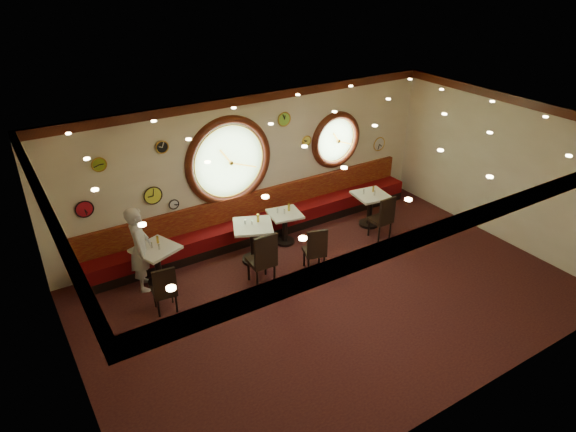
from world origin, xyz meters
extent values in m
cube|color=black|center=(0.00, 0.00, 0.00)|extent=(9.00, 6.00, 0.00)
cube|color=gold|center=(0.00, 0.00, 3.20)|extent=(9.00, 6.00, 0.02)
cube|color=beige|center=(0.00, 3.00, 1.60)|extent=(9.00, 0.02, 3.20)
cube|color=beige|center=(0.00, -3.00, 1.60)|extent=(9.00, 0.02, 3.20)
cube|color=beige|center=(-4.50, 0.00, 1.60)|extent=(0.02, 6.00, 3.20)
cube|color=beige|center=(4.50, 0.00, 1.60)|extent=(0.02, 6.00, 3.20)
cube|color=#3D140B|center=(0.00, 2.95, 3.11)|extent=(9.00, 0.10, 0.18)
cube|color=#3D140B|center=(0.00, -2.95, 3.11)|extent=(9.00, 0.10, 0.18)
cube|color=#3D140B|center=(-4.45, 0.00, 3.11)|extent=(0.10, 6.00, 0.18)
cube|color=#3D140B|center=(4.45, 0.00, 3.11)|extent=(0.10, 6.00, 0.18)
cube|color=black|center=(0.00, 2.72, 0.10)|extent=(8.00, 0.55, 0.20)
cube|color=#57070B|center=(0.00, 2.72, 0.35)|extent=(8.00, 0.55, 0.30)
cube|color=#5E070E|center=(0.00, 2.94, 0.75)|extent=(8.00, 0.10, 0.55)
cylinder|color=#82AF69|center=(-0.60, 3.00, 1.85)|extent=(1.66, 0.02, 1.66)
torus|color=#3D140B|center=(-0.60, 2.98, 1.85)|extent=(1.98, 0.18, 1.98)
torus|color=gold|center=(-0.60, 2.95, 1.85)|extent=(1.61, 0.03, 1.61)
cylinder|color=#82AF69|center=(2.20, 3.00, 1.80)|extent=(1.10, 0.02, 1.10)
torus|color=#3D140B|center=(2.20, 2.98, 1.80)|extent=(1.38, 0.18, 1.38)
torus|color=gold|center=(2.20, 2.95, 1.80)|extent=(1.09, 0.03, 1.09)
cylinder|color=#F3F937|center=(-2.30, 2.96, 1.50)|extent=(0.36, 0.03, 0.36)
cylinder|color=#FCF654|center=(1.35, 2.96, 1.95)|extent=(0.22, 0.03, 0.22)
cylinder|color=silver|center=(3.55, 2.96, 1.45)|extent=(0.34, 0.03, 0.34)
cylinder|color=white|center=(-1.90, 2.96, 1.20)|extent=(0.20, 0.03, 0.20)
cylinder|color=#87D442|center=(0.75, 2.96, 2.55)|extent=(0.30, 0.03, 0.30)
cylinder|color=#B51222|center=(-3.60, 2.96, 1.55)|extent=(0.32, 0.03, 0.32)
cylinder|color=#8AA921|center=(-3.20, 2.96, 2.35)|extent=(0.26, 0.03, 0.26)
cylinder|color=black|center=(-2.00, 2.96, 2.45)|extent=(0.24, 0.03, 0.24)
cylinder|color=black|center=(-2.62, 2.14, 0.03)|extent=(0.46, 0.46, 0.06)
cylinder|color=black|center=(-2.62, 2.14, 0.40)|extent=(0.13, 0.13, 0.74)
cube|color=silver|center=(-2.62, 2.14, 0.79)|extent=(0.96, 0.96, 0.05)
cylinder|color=black|center=(-0.67, 1.89, 0.03)|extent=(0.49, 0.49, 0.07)
cylinder|color=black|center=(-0.67, 1.89, 0.42)|extent=(0.13, 0.13, 0.78)
cube|color=silver|center=(-0.67, 1.89, 0.83)|extent=(1.03, 1.03, 0.06)
cylinder|color=black|center=(0.28, 2.18, 0.03)|extent=(0.42, 0.42, 0.06)
cylinder|color=black|center=(0.28, 2.18, 0.36)|extent=(0.11, 0.11, 0.67)
cube|color=silver|center=(0.28, 2.18, 0.71)|extent=(0.78, 0.78, 0.05)
cylinder|color=black|center=(2.39, 1.82, 0.03)|extent=(0.46, 0.46, 0.06)
cylinder|color=black|center=(2.39, 1.82, 0.40)|extent=(0.13, 0.13, 0.73)
cube|color=silver|center=(2.39, 1.82, 0.78)|extent=(0.82, 0.82, 0.05)
cube|color=black|center=(-2.80, 1.30, 0.40)|extent=(0.45, 0.45, 0.07)
cube|color=black|center=(-2.82, 1.12, 0.70)|extent=(0.41, 0.10, 0.53)
cube|color=black|center=(-0.90, 1.14, 0.48)|extent=(0.49, 0.49, 0.08)
cube|color=black|center=(-0.91, 0.93, 0.83)|extent=(0.48, 0.08, 0.62)
cube|color=black|center=(0.22, 0.96, 0.42)|extent=(0.52, 0.52, 0.07)
cube|color=black|center=(0.17, 0.79, 0.72)|extent=(0.41, 0.18, 0.54)
cube|color=black|center=(2.23, 1.27, 0.43)|extent=(0.44, 0.44, 0.08)
cube|color=black|center=(2.24, 1.08, 0.75)|extent=(0.43, 0.07, 0.56)
cylinder|color=silver|center=(-2.67, 2.18, 0.87)|extent=(0.04, 0.04, 0.11)
cylinder|color=#BABABF|center=(-0.78, 2.00, 0.91)|extent=(0.04, 0.04, 0.10)
cylinder|color=silver|center=(0.15, 2.27, 0.79)|extent=(0.04, 0.04, 0.10)
cylinder|color=silver|center=(2.25, 1.91, 0.86)|extent=(0.04, 0.04, 0.11)
cylinder|color=silver|center=(-2.57, 2.05, 0.86)|extent=(0.04, 0.04, 0.10)
cylinder|color=silver|center=(-0.67, 1.91, 0.90)|extent=(0.03, 0.03, 0.09)
cylinder|color=#BDBCC1|center=(0.26, 2.16, 0.79)|extent=(0.04, 0.04, 0.10)
cylinder|color=silver|center=(2.42, 1.73, 0.86)|extent=(0.04, 0.04, 0.11)
cylinder|color=gold|center=(-2.51, 2.29, 0.89)|extent=(0.05, 0.05, 0.14)
cylinder|color=gold|center=(-0.51, 1.94, 0.94)|extent=(0.05, 0.05, 0.17)
cylinder|color=gold|center=(0.42, 2.23, 0.82)|extent=(0.05, 0.05, 0.17)
cylinder|color=gold|center=(2.51, 1.89, 0.87)|extent=(0.04, 0.04, 0.14)
imported|color=silver|center=(-2.89, 2.20, 0.85)|extent=(0.59, 0.72, 1.71)
camera|label=1|loc=(-4.89, -6.20, 5.85)|focal=32.00mm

